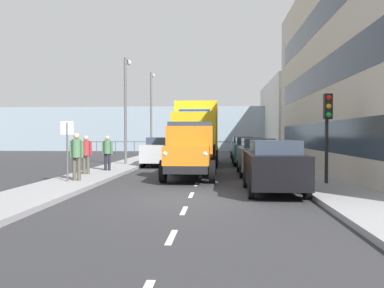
# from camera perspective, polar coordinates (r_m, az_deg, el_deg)

# --- Properties ---
(ground_plane) EXTENTS (80.00, 80.00, 0.00)m
(ground_plane) POSITION_cam_1_polar(r_m,az_deg,el_deg) (22.27, 1.68, -3.52)
(ground_plane) COLOR #2D2D30
(sidewalk_left) EXTENTS (2.23, 39.14, 0.15)m
(sidewalk_left) POSITION_cam_1_polar(r_m,az_deg,el_deg) (22.57, 13.70, -3.30)
(sidewalk_left) COLOR gray
(sidewalk_left) RESTS_ON ground_plane
(sidewalk_right) EXTENTS (2.23, 39.14, 0.15)m
(sidewalk_right) POSITION_cam_1_polar(r_m,az_deg,el_deg) (22.94, -10.15, -3.21)
(sidewalk_right) COLOR gray
(sidewalk_right) RESTS_ON ground_plane
(road_centreline_markings) EXTENTS (0.12, 33.33, 0.01)m
(road_centreline_markings) POSITION_cam_1_polar(r_m,az_deg,el_deg) (20.85, 1.52, -3.85)
(road_centreline_markings) COLOR silver
(road_centreline_markings) RESTS_ON ground_plane
(building_far_block) EXTENTS (7.77, 15.38, 7.21)m
(building_far_block) POSITION_cam_1_polar(r_m,az_deg,el_deg) (42.73, 15.91, 3.63)
(building_far_block) COLOR silver
(building_far_block) RESTS_ON ground_plane
(sea_horizon) EXTENTS (80.00, 0.80, 5.00)m
(sea_horizon) POSITION_cam_1_polar(r_m,az_deg,el_deg) (44.75, 2.85, 2.16)
(sea_horizon) COLOR #8C9EAD
(sea_horizon) RESTS_ON ground_plane
(seawall_railing) EXTENTS (28.08, 0.08, 1.20)m
(seawall_railing) POSITION_cam_1_polar(r_m,az_deg,el_deg) (41.16, 2.75, 0.03)
(seawall_railing) COLOR #4C5156
(seawall_railing) RESTS_ON ground_plane
(truck_vintage_orange) EXTENTS (2.17, 5.64, 2.43)m
(truck_vintage_orange) POSITION_cam_1_polar(r_m,az_deg,el_deg) (16.97, -0.28, -1.08)
(truck_vintage_orange) COLOR black
(truck_vintage_orange) RESTS_ON ground_plane
(lorry_cargo_yellow) EXTENTS (2.58, 8.20, 3.87)m
(lorry_cargo_yellow) POSITION_cam_1_polar(r_m,az_deg,el_deg) (25.20, 0.75, 1.78)
(lorry_cargo_yellow) COLOR gold
(lorry_cargo_yellow) RESTS_ON ground_plane
(car_black_kerbside_near) EXTENTS (1.81, 4.03, 1.72)m
(car_black_kerbside_near) POSITION_cam_1_polar(r_m,az_deg,el_deg) (13.27, 11.53, -3.03)
(car_black_kerbside_near) COLOR black
(car_black_kerbside_near) RESTS_ON ground_plane
(car_grey_kerbside_1) EXTENTS (1.76, 4.24, 1.72)m
(car_grey_kerbside_1) POSITION_cam_1_polar(r_m,az_deg,el_deg) (18.99, 9.25, -1.69)
(car_grey_kerbside_1) COLOR slate
(car_grey_kerbside_1) RESTS_ON ground_plane
(car_teal_kerbside_2) EXTENTS (1.88, 4.37, 1.72)m
(car_teal_kerbside_2) POSITION_cam_1_polar(r_m,az_deg,el_deg) (25.13, 7.96, -0.92)
(car_teal_kerbside_2) COLOR #1E6670
(car_teal_kerbside_2) RESTS_ON ground_plane
(car_navy_kerbside_3) EXTENTS (1.80, 3.87, 1.72)m
(car_navy_kerbside_3) POSITION_cam_1_polar(r_m,az_deg,el_deg) (31.43, 7.17, -0.46)
(car_navy_kerbside_3) COLOR navy
(car_navy_kerbside_3) RESTS_ON ground_plane
(car_silver_oppositeside_0) EXTENTS (1.91, 4.51, 1.72)m
(car_silver_oppositeside_0) POSITION_cam_1_polar(r_m,az_deg,el_deg) (24.28, -4.37, -0.99)
(car_silver_oppositeside_0) COLOR #B7BABF
(car_silver_oppositeside_0) RESTS_ON ground_plane
(pedestrian_couple_a) EXTENTS (0.53, 0.34, 1.81)m
(pedestrian_couple_a) POSITION_cam_1_polar(r_m,az_deg,el_deg) (15.88, -16.09, -1.14)
(pedestrian_couple_a) COLOR #4C473D
(pedestrian_couple_a) RESTS_ON sidewalk_right
(pedestrian_couple_b) EXTENTS (0.53, 0.34, 1.70)m
(pedestrian_couple_b) POSITION_cam_1_polar(r_m,az_deg,el_deg) (18.30, -14.84, -1.02)
(pedestrian_couple_b) COLOR #4C473D
(pedestrian_couple_b) RESTS_ON sidewalk_right
(pedestrian_with_bag) EXTENTS (0.53, 0.34, 1.68)m
(pedestrian_with_bag) POSITION_cam_1_polar(r_m,az_deg,el_deg) (19.93, -11.95, -0.85)
(pedestrian_with_bag) COLOR black
(pedestrian_with_bag) RESTS_ON sidewalk_right
(traffic_light_near) EXTENTS (0.28, 0.41, 3.20)m
(traffic_light_near) POSITION_cam_1_polar(r_m,az_deg,el_deg) (15.09, 18.71, 3.45)
(traffic_light_near) COLOR black
(traffic_light_near) RESTS_ON sidewalk_left
(lamp_post_promenade) EXTENTS (0.32, 1.14, 6.32)m
(lamp_post_promenade) POSITION_cam_1_polar(r_m,az_deg,el_deg) (24.41, -9.35, 6.12)
(lamp_post_promenade) COLOR #59595B
(lamp_post_promenade) RESTS_ON sidewalk_right
(lamp_post_far) EXTENTS (0.32, 1.14, 6.97)m
(lamp_post_far) POSITION_cam_1_polar(r_m,az_deg,el_deg) (34.16, -5.78, 5.35)
(lamp_post_far) COLOR #59595B
(lamp_post_far) RESTS_ON sidewalk_right
(street_sign) EXTENTS (0.50, 0.07, 2.25)m
(street_sign) POSITION_cam_1_polar(r_m,az_deg,el_deg) (15.71, -17.31, 0.50)
(street_sign) COLOR #4C4C4C
(street_sign) RESTS_ON sidewalk_right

